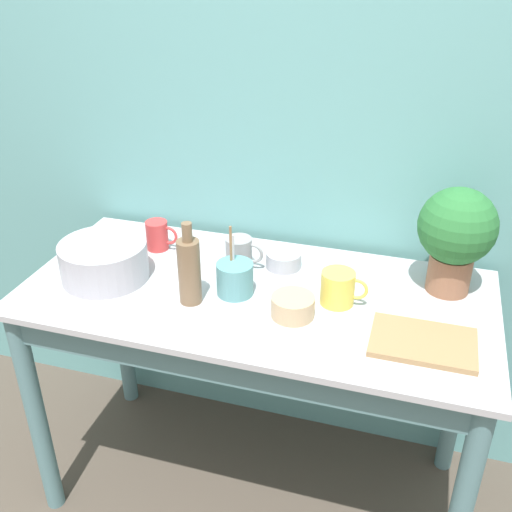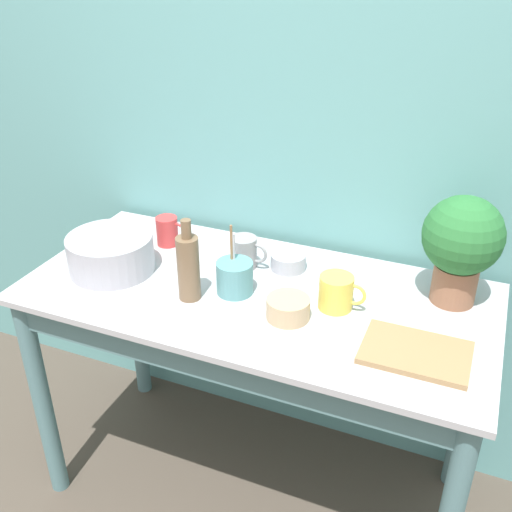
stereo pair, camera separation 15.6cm
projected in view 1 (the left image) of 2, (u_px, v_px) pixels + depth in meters
The scene contains 12 objects.
wall_back at pixel (291, 133), 1.95m from camera, with size 6.00×0.05×2.40m.
counter_table at pixel (254, 339), 1.85m from camera, with size 1.41×0.67×0.83m.
potted_plant at pixel (456, 233), 1.71m from camera, with size 0.22×0.22×0.33m.
bowl_wash_large at pixel (104, 261), 1.84m from camera, with size 0.27×0.27×0.12m.
bottle_tall at pixel (189, 270), 1.70m from camera, with size 0.07×0.07×0.25m.
mug_red at pixel (158, 235), 2.01m from camera, with size 0.11×0.07×0.10m.
mug_yellow at pixel (338, 288), 1.72m from camera, with size 0.14×0.10×0.10m.
mug_grey at pixel (240, 253), 1.90m from camera, with size 0.12×0.08×0.10m.
bowl_small_tan at pixel (293, 306), 1.67m from camera, with size 0.12×0.12×0.06m.
bowl_small_steel at pixel (284, 260), 1.91m from camera, with size 0.11×0.11×0.05m.
utensil_cup at pixel (235, 278), 1.76m from camera, with size 0.11×0.11×0.21m.
tray_board at pixel (423, 342), 1.56m from camera, with size 0.27×0.19×0.02m.
Camera 1 is at (0.44, -1.12, 1.78)m, focal length 42.00 mm.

